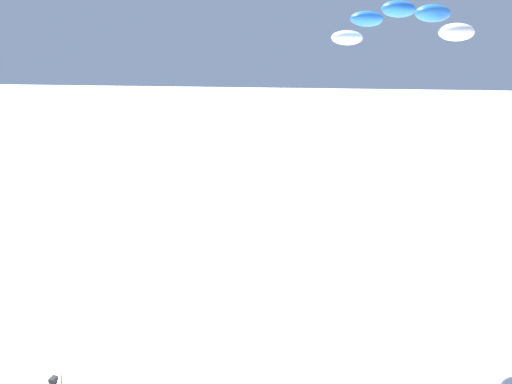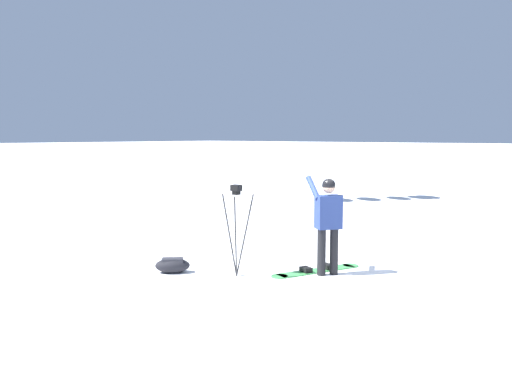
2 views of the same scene
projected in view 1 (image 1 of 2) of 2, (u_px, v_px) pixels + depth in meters
The scene contains 1 object.
traction_kite at pixel (397, 22), 12.84m from camera, with size 4.17×3.45×1.13m.
Camera 1 is at (5.10, -5.90, 7.84)m, focal length 32.27 mm.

